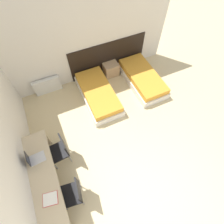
{
  "coord_description": "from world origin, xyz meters",
  "views": [
    {
      "loc": [
        -0.99,
        0.21,
        4.31
      ],
      "look_at": [
        0.0,
        2.37,
        0.55
      ],
      "focal_mm": 28.0,
      "sensor_mm": 36.0,
      "label": 1
    }
  ],
  "objects_px": {
    "bed_near_window": "(98,94)",
    "chair_near_notebook": "(73,193)",
    "bed_near_door": "(142,78)",
    "laptop": "(34,159)",
    "chair_near_laptop": "(60,150)",
    "nightstand": "(111,69)"
  },
  "relations": [
    {
      "from": "bed_near_window",
      "to": "nightstand",
      "type": "xyz_separation_m",
      "value": [
        0.76,
        0.75,
        0.03
      ]
    },
    {
      "from": "laptop",
      "to": "bed_near_door",
      "type": "bearing_deg",
      "value": 20.16
    },
    {
      "from": "bed_near_window",
      "to": "bed_near_door",
      "type": "xyz_separation_m",
      "value": [
        1.52,
        0.0,
        0.0
      ]
    },
    {
      "from": "nightstand",
      "to": "laptop",
      "type": "bearing_deg",
      "value": -140.78
    },
    {
      "from": "bed_near_door",
      "to": "chair_near_laptop",
      "type": "relative_size",
      "value": 2.09
    },
    {
      "from": "bed_near_window",
      "to": "chair_near_notebook",
      "type": "distance_m",
      "value": 2.81
    },
    {
      "from": "chair_near_notebook",
      "to": "bed_near_window",
      "type": "bearing_deg",
      "value": 66.02
    },
    {
      "from": "bed_near_window",
      "to": "bed_near_door",
      "type": "height_order",
      "value": "same"
    },
    {
      "from": "bed_near_window",
      "to": "chair_near_notebook",
      "type": "xyz_separation_m",
      "value": [
        -1.48,
        -2.37,
        0.32
      ]
    },
    {
      "from": "bed_near_window",
      "to": "chair_near_notebook",
      "type": "relative_size",
      "value": 2.09
    },
    {
      "from": "bed_near_door",
      "to": "laptop",
      "type": "height_order",
      "value": "laptop"
    },
    {
      "from": "chair_near_laptop",
      "to": "chair_near_notebook",
      "type": "distance_m",
      "value": 0.99
    },
    {
      "from": "bed_near_window",
      "to": "nightstand",
      "type": "distance_m",
      "value": 1.07
    },
    {
      "from": "nightstand",
      "to": "chair_near_laptop",
      "type": "distance_m",
      "value": 3.1
    },
    {
      "from": "bed_near_window",
      "to": "nightstand",
      "type": "relative_size",
      "value": 4.01
    },
    {
      "from": "bed_near_door",
      "to": "nightstand",
      "type": "distance_m",
      "value": 1.07
    },
    {
      "from": "nightstand",
      "to": "laptop",
      "type": "distance_m",
      "value": 3.56
    },
    {
      "from": "chair_near_laptop",
      "to": "laptop",
      "type": "relative_size",
      "value": 2.72
    },
    {
      "from": "chair_near_laptop",
      "to": "chair_near_notebook",
      "type": "height_order",
      "value": "same"
    },
    {
      "from": "bed_near_window",
      "to": "chair_near_notebook",
      "type": "height_order",
      "value": "chair_near_notebook"
    },
    {
      "from": "bed_near_window",
      "to": "nightstand",
      "type": "bearing_deg",
      "value": 44.62
    },
    {
      "from": "bed_near_door",
      "to": "bed_near_window",
      "type": "bearing_deg",
      "value": 180.0
    }
  ]
}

